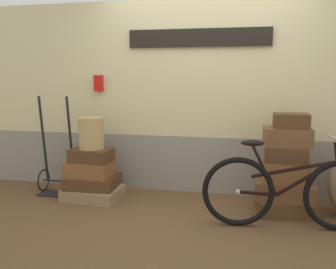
# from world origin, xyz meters

# --- Properties ---
(ground) EXTENTS (9.49, 5.20, 0.06)m
(ground) POSITION_xyz_m (0.00, 0.00, -0.03)
(ground) COLOR brown
(station_building) EXTENTS (7.49, 0.74, 2.35)m
(station_building) POSITION_xyz_m (0.01, 0.85, 1.18)
(station_building) COLOR gray
(station_building) RESTS_ON ground
(suitcase_0) EXTENTS (0.69, 0.54, 0.14)m
(suitcase_0) POSITION_xyz_m (-1.27, 0.27, 0.07)
(suitcase_0) COLOR #937051
(suitcase_0) RESTS_ON ground
(suitcase_1) EXTENTS (0.60, 0.48, 0.14)m
(suitcase_1) POSITION_xyz_m (-1.28, 0.30, 0.21)
(suitcase_1) COLOR #4C2D19
(suitcase_1) RESTS_ON suitcase_0
(suitcase_2) EXTENTS (0.53, 0.38, 0.18)m
(suitcase_2) POSITION_xyz_m (-1.31, 0.28, 0.37)
(suitcase_2) COLOR brown
(suitcase_2) RESTS_ON suitcase_1
(suitcase_3) EXTENTS (0.49, 0.36, 0.15)m
(suitcase_3) POSITION_xyz_m (-1.27, 0.26, 0.54)
(suitcase_3) COLOR #4C2D19
(suitcase_3) RESTS_ON suitcase_2
(suitcase_4) EXTENTS (0.63, 0.51, 0.16)m
(suitcase_4) POSITION_xyz_m (0.93, 0.27, 0.08)
(suitcase_4) COLOR brown
(suitcase_4) RESTS_ON ground
(suitcase_5) EXTENTS (0.65, 0.50, 0.19)m
(suitcase_5) POSITION_xyz_m (0.93, 0.27, 0.26)
(suitcase_5) COLOR brown
(suitcase_5) RESTS_ON suitcase_4
(suitcase_6) EXTENTS (0.49, 0.40, 0.22)m
(suitcase_6) POSITION_xyz_m (0.92, 0.27, 0.46)
(suitcase_6) COLOR brown
(suitcase_6) RESTS_ON suitcase_5
(suitcase_7) EXTENTS (0.46, 0.39, 0.16)m
(suitcase_7) POSITION_xyz_m (0.92, 0.26, 0.65)
(suitcase_7) COLOR #4C2D19
(suitcase_7) RESTS_ON suitcase_6
(suitcase_8) EXTENTS (0.48, 0.36, 0.19)m
(suitcase_8) POSITION_xyz_m (0.92, 0.30, 0.83)
(suitcase_8) COLOR brown
(suitcase_8) RESTS_ON suitcase_7
(suitcase_9) EXTENTS (0.36, 0.28, 0.15)m
(suitcase_9) POSITION_xyz_m (0.95, 0.30, 1.00)
(suitcase_9) COLOR #4C2D19
(suitcase_9) RESTS_ON suitcase_8
(wicker_basket) EXTENTS (0.29, 0.29, 0.37)m
(wicker_basket) POSITION_xyz_m (-1.27, 0.28, 0.80)
(wicker_basket) COLOR tan
(wicker_basket) RESTS_ON suitcase_3
(luggage_trolley) EXTENTS (0.45, 0.36, 1.22)m
(luggage_trolley) POSITION_xyz_m (-1.80, 0.40, 0.28)
(luggage_trolley) COLOR black
(luggage_trolley) RESTS_ON ground
(bicycle) EXTENTS (1.65, 0.46, 0.90)m
(bicycle) POSITION_xyz_m (0.90, -0.15, 0.37)
(bicycle) COLOR black
(bicycle) RESTS_ON ground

